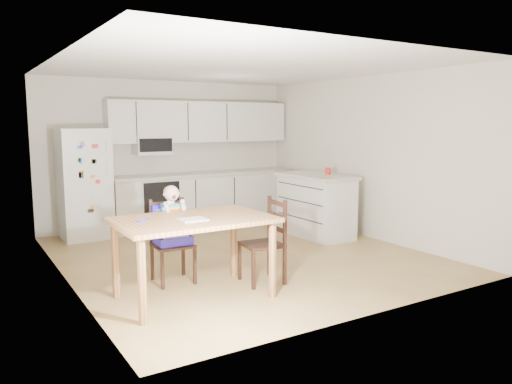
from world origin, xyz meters
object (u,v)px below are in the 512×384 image
object	(u,v)px
kitchen_island	(315,205)
chair_side	(269,235)
refrigerator	(84,184)
chair_booster	(171,224)
dining_table	(194,229)
red_cup	(328,171)

from	to	relation	value
kitchen_island	chair_side	distance (m)	2.45
refrigerator	chair_booster	size ratio (longest dim) A/B	1.55
kitchen_island	chair_booster	world-z (taller)	chair_booster
refrigerator	chair_booster	bearing A→B (deg)	-83.22
chair_booster	chair_side	distance (m)	1.11
refrigerator	dining_table	distance (m)	3.36
red_cup	dining_table	xyz separation A→B (m)	(-2.98, -1.49, -0.31)
red_cup	dining_table	size ratio (longest dim) A/B	0.07
kitchen_island	chair_side	bearing A→B (deg)	-140.36
dining_table	chair_booster	world-z (taller)	chair_booster
refrigerator	chair_side	distance (m)	3.55
dining_table	chair_booster	distance (m)	0.62
kitchen_island	chair_side	xyz separation A→B (m)	(-1.89, -1.56, 0.04)
dining_table	chair_side	distance (m)	0.96
red_cup	chair_booster	distance (m)	3.13
red_cup	chair_side	bearing A→B (deg)	-144.55
red_cup	dining_table	world-z (taller)	red_cup
refrigerator	kitchen_island	world-z (taller)	refrigerator
chair_booster	chair_side	bearing A→B (deg)	-28.44
refrigerator	red_cup	bearing A→B (deg)	-29.27
refrigerator	kitchen_island	size ratio (longest dim) A/B	1.28
refrigerator	chair_side	bearing A→B (deg)	-69.03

